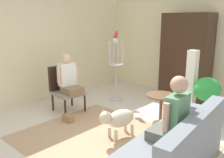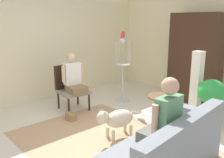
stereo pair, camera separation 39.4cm
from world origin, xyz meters
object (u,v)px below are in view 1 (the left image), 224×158
armchair (65,85)px  person_on_couch (173,116)px  couch (174,150)px  armoire_cabinet (186,57)px  person_on_armchair (69,78)px  potted_plant (206,94)px  bird_cage_stand (116,71)px  handbag (68,118)px  round_end_table (161,104)px  parrot (116,35)px  dog (118,119)px  column_lamp (191,85)px

armchair → person_on_couch: (2.91, -0.47, 0.23)m
couch → person_on_couch: person_on_couch is taller
person_on_couch → armoire_cabinet: armoire_cabinet is taller
person_on_armchair → armoire_cabinet: armoire_cabinet is taller
potted_plant → bird_cage_stand: bearing=-175.9°
person_on_couch → handbag: 2.41m
armoire_cabinet → handbag: bearing=-108.5°
potted_plant → handbag: bearing=-137.6°
person_on_couch → potted_plant: (-0.31, 1.89, -0.20)m
handbag → round_end_table: bearing=38.7°
couch → person_on_couch: 0.48m
couch → bird_cage_stand: (-2.55, 1.70, 0.44)m
round_end_table → bird_cage_stand: 1.74m
armchair → armoire_cabinet: 3.04m
parrot → armoire_cabinet: size_ratio=0.08×
potted_plant → handbag: size_ratio=4.09×
round_end_table → handbag: bearing=-141.3°
person_on_couch → person_on_armchair: person_on_couch is taller
armchair → person_on_armchair: size_ratio=1.19×
couch → person_on_armchair: 2.83m
person_on_couch → armoire_cabinet: bearing=113.7°
parrot → armchair: bearing=-107.5°
armoire_cabinet → dog: bearing=-86.5°
person_on_couch → person_on_armchair: (-2.73, 0.45, -0.02)m
person_on_armchair → couch: bearing=-8.6°
round_end_table → armchair: bearing=-160.1°
handbag → potted_plant: bearing=42.4°
bird_cage_stand → parrot: (-0.00, 0.00, 0.89)m
parrot → handbag: (0.22, -1.66, -1.56)m
person_on_couch → couch: bearing=46.9°
dog → handbag: dog is taller
armoire_cabinet → person_on_armchair: bearing=-119.0°
round_end_table → column_lamp: (0.23, 0.75, 0.27)m
round_end_table → dog: size_ratio=0.70×
handbag → armchair: bearing=147.2°
armoire_cabinet → potted_plant: bearing=-48.0°
person_on_couch → armchair: bearing=170.9°
parrot → armoire_cabinet: 1.84m
person_on_couch → column_lamp: size_ratio=0.63×
person_on_armchair → bird_cage_stand: (0.22, 1.28, -0.02)m
armchair → handbag: (0.61, -0.40, -0.48)m
person_on_couch → dog: 1.26m
armoire_cabinet → handbag: 3.25m
armchair → round_end_table: 2.15m
dog → column_lamp: column_lamp is taller
person_on_couch → potted_plant: 1.92m
bird_cage_stand → armoire_cabinet: 1.78m
couch → bird_cage_stand: 3.09m
round_end_table → dog: 0.97m
potted_plant → dog: bearing=-117.3°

